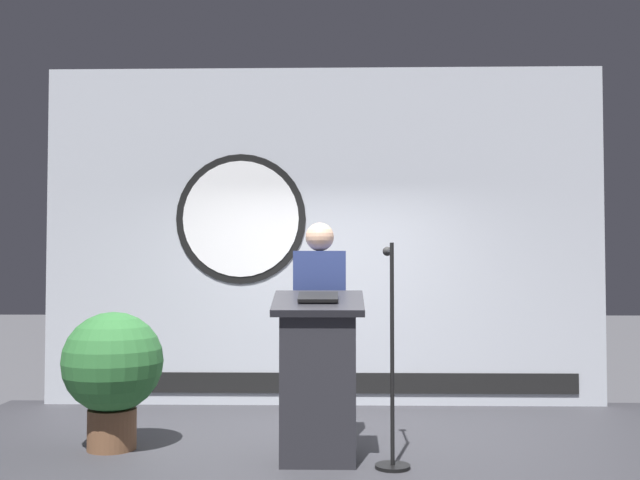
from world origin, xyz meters
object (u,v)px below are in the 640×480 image
speaker_person (319,331)px  microphone_stand (392,385)px  potted_plant (113,368)px  podium (319,379)px

speaker_person → microphone_stand: (0.51, -0.57, -0.32)m
speaker_person → potted_plant: size_ratio=1.66×
speaker_person → potted_plant: (-1.55, -0.17, -0.26)m
potted_plant → speaker_person: bearing=6.1°
microphone_stand → podium: bearing=170.0°
speaker_person → microphone_stand: bearing=-48.0°
potted_plant → podium: bearing=-11.5°
podium → speaker_person: speaker_person is taller
podium → potted_plant: bearing=168.5°
speaker_person → podium: bearing=-89.1°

